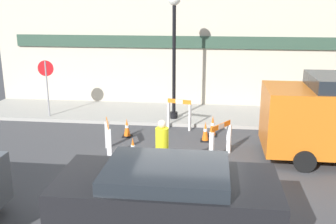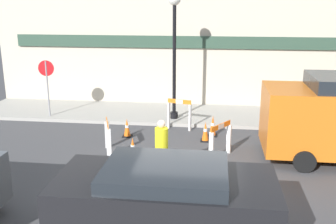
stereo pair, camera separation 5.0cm
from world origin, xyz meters
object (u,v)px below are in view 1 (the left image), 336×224
stop_sign (47,79)px  parked_car_1 (167,201)px  streetlamp_post (174,39)px  person_worker (162,149)px

stop_sign → parked_car_1: stop_sign is taller
streetlamp_post → stop_sign: size_ratio=2.12×
streetlamp_post → parked_car_1: (0.70, -7.91, -2.20)m
stop_sign → parked_car_1: bearing=119.4°
stop_sign → streetlamp_post: bearing=176.6°
person_worker → parked_car_1: 2.72m
streetlamp_post → person_worker: size_ratio=2.82×
stop_sign → person_worker: (5.11, -4.96, -0.71)m
streetlamp_post → parked_car_1: 8.24m
person_worker → stop_sign: bearing=41.1°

